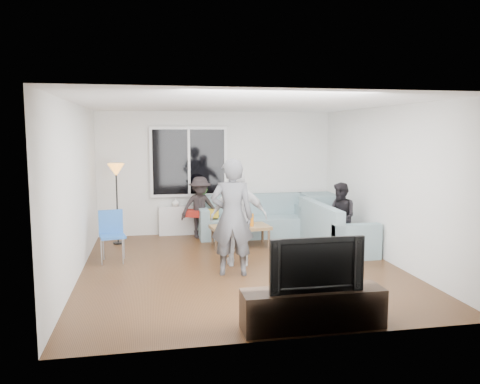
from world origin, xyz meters
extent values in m
cube|color=#56351C|center=(0.00, 0.00, -0.02)|extent=(5.00, 5.50, 0.04)
cube|color=white|center=(0.00, 0.00, 2.62)|extent=(5.00, 5.50, 0.04)
cube|color=silver|center=(0.00, 2.77, 1.30)|extent=(5.00, 0.04, 2.60)
cube|color=silver|center=(0.00, -2.77, 1.30)|extent=(5.00, 0.04, 2.60)
cube|color=silver|center=(-2.52, 0.00, 1.30)|extent=(0.04, 5.50, 2.60)
cube|color=silver|center=(2.52, 0.00, 1.30)|extent=(0.04, 5.50, 2.60)
cube|color=white|center=(-0.60, 2.69, 1.55)|extent=(1.62, 0.06, 1.47)
cube|color=black|center=(-0.60, 2.65, 1.55)|extent=(1.50, 0.02, 1.35)
cube|color=white|center=(-0.60, 2.64, 1.55)|extent=(0.05, 0.03, 1.35)
cube|color=silver|center=(-0.60, 2.65, 0.31)|extent=(1.30, 0.12, 0.62)
imported|color=#305B24|center=(-0.32, 2.62, 0.82)|extent=(0.23, 0.19, 0.40)
imported|color=white|center=(-0.90, 2.62, 0.71)|extent=(0.20, 0.20, 0.17)
cube|color=gray|center=(2.23, 2.27, 0.42)|extent=(0.85, 0.85, 0.85)
cube|color=gold|center=(-0.23, 2.25, 0.51)|extent=(0.43, 0.38, 0.14)
cube|color=maroon|center=(-0.54, 2.33, 0.51)|extent=(0.45, 0.41, 0.13)
cube|color=#8E6645|center=(0.25, 1.39, 0.20)|extent=(1.16, 0.72, 0.40)
cylinder|color=maroon|center=(0.16, 1.38, 0.49)|extent=(0.17, 0.17, 0.17)
imported|color=#45464A|center=(-0.21, -0.36, 0.89)|extent=(0.72, 0.54, 1.78)
imported|color=silver|center=(0.00, 0.13, 0.79)|extent=(0.96, 0.47, 1.58)
imported|color=black|center=(2.02, 0.78, 0.63)|extent=(0.58, 0.69, 1.25)
imported|color=black|center=(-0.41, 2.30, 0.63)|extent=(0.90, 0.64, 1.27)
cube|color=#302118|center=(0.34, -2.50, 0.22)|extent=(1.60, 0.40, 0.44)
imported|color=black|center=(0.34, -2.50, 0.74)|extent=(1.06, 0.14, 0.61)
cylinder|color=black|center=(0.27, 1.53, 0.50)|extent=(0.07, 0.07, 0.20)
cylinder|color=orange|center=(0.46, 1.31, 0.52)|extent=(0.07, 0.07, 0.24)
cylinder|color=orange|center=(-0.05, 1.50, 0.51)|extent=(0.07, 0.07, 0.23)
camera|label=1|loc=(-1.41, -7.34, 2.16)|focal=35.61mm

